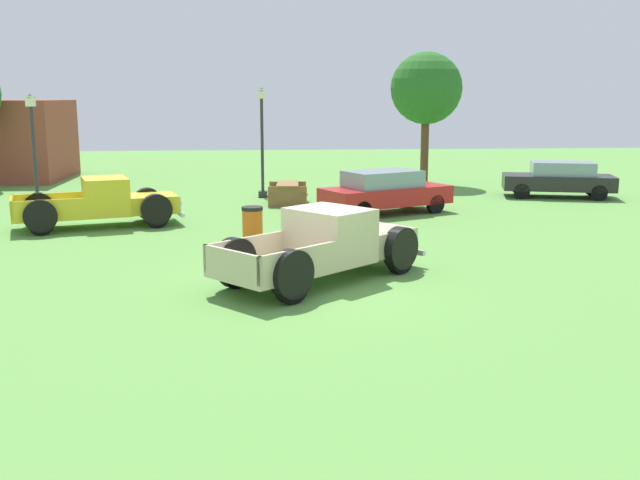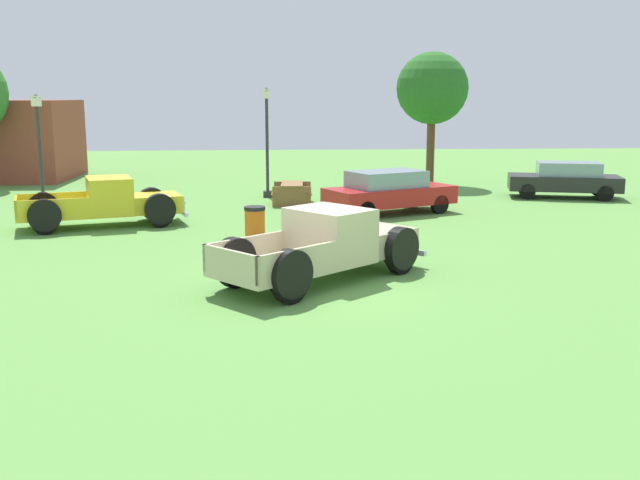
% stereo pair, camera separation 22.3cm
% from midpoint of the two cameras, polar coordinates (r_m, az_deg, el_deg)
% --- Properties ---
extents(ground_plane, '(80.00, 80.00, 0.00)m').
position_cam_midpoint_polar(ground_plane, '(15.61, -0.80, -3.51)').
color(ground_plane, '#5B9342').
extents(pickup_truck_foreground, '(5.00, 4.70, 1.55)m').
position_cam_midpoint_polar(pickup_truck_foreground, '(16.07, 0.51, -0.37)').
color(pickup_truck_foreground, '#C6B793').
rests_on(pickup_truck_foreground, ground_plane).
extents(pickup_truck_behind_left, '(5.24, 3.15, 1.51)m').
position_cam_midpoint_polar(pickup_truck_behind_left, '(23.45, -16.44, 2.77)').
color(pickup_truck_behind_left, yellow).
rests_on(pickup_truck_behind_left, ground_plane).
extents(sedan_distant_a, '(4.77, 3.55, 1.48)m').
position_cam_midpoint_polar(sedan_distant_a, '(25.00, 4.83, 3.81)').
color(sedan_distant_a, '#B21E1E').
rests_on(sedan_distant_a, ground_plane).
extents(sedan_distant_b, '(4.53, 2.76, 1.41)m').
position_cam_midpoint_polar(sedan_distant_b, '(30.51, 17.93, 4.56)').
color(sedan_distant_b, black).
rests_on(sedan_distant_b, ground_plane).
extents(lamp_post_near, '(0.36, 0.36, 4.03)m').
position_cam_midpoint_polar(lamp_post_near, '(27.65, -21.60, 6.56)').
color(lamp_post_near, '#2D2D33').
rests_on(lamp_post_near, ground_plane).
extents(lamp_post_far, '(0.36, 0.36, 4.29)m').
position_cam_midpoint_polar(lamp_post_far, '(29.00, -4.75, 7.74)').
color(lamp_post_far, '#2D2D33').
rests_on(lamp_post_far, ground_plane).
extents(picnic_table, '(1.57, 1.87, 0.78)m').
position_cam_midpoint_polar(picnic_table, '(27.27, -2.78, 3.85)').
color(picnic_table, olive).
rests_on(picnic_table, ground_plane).
extents(trash_can, '(0.59, 0.59, 0.95)m').
position_cam_midpoint_polar(trash_can, '(20.39, -5.59, 1.29)').
color(trash_can, orange).
rests_on(trash_can, ground_plane).
extents(oak_tree_east, '(3.19, 3.19, 5.90)m').
position_cam_midpoint_polar(oak_tree_east, '(33.55, 8.08, 11.58)').
color(oak_tree_east, brown).
rests_on(oak_tree_east, ground_plane).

